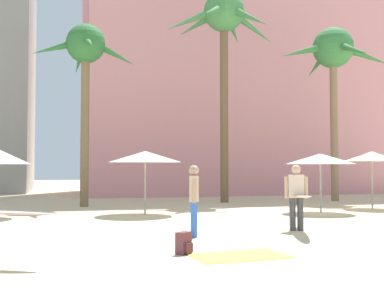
% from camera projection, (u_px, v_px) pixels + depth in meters
% --- Properties ---
extents(hotel_pink, '(19.65, 9.28, 18.79)m').
position_uv_depth(hotel_pink, '(233.00, 52.00, 33.64)').
color(hotel_pink, pink).
rests_on(hotel_pink, ground).
extents(palm_tree_far_left, '(6.00, 5.90, 8.57)m').
position_uv_depth(palm_tree_far_left, '(333.00, 56.00, 24.64)').
color(palm_tree_far_left, '#896B4C').
rests_on(palm_tree_far_left, ground).
extents(palm_tree_left, '(5.63, 5.19, 10.04)m').
position_uv_depth(palm_tree_left, '(224.00, 25.00, 23.73)').
color(palm_tree_left, brown).
rests_on(palm_tree_left, ground).
extents(palm_tree_center, '(4.42, 4.39, 7.72)m').
position_uv_depth(palm_tree_center, '(85.00, 56.00, 21.10)').
color(palm_tree_center, brown).
rests_on(palm_tree_center, ground).
extents(cafe_umbrella_0, '(2.18, 2.18, 2.28)m').
position_uv_depth(cafe_umbrella_0, '(372.00, 156.00, 19.99)').
color(cafe_umbrella_0, gray).
rests_on(cafe_umbrella_0, ground).
extents(cafe_umbrella_2, '(2.53, 2.53, 2.14)m').
position_uv_depth(cafe_umbrella_2, '(320.00, 159.00, 18.18)').
color(cafe_umbrella_2, gray).
rests_on(cafe_umbrella_2, ground).
extents(cafe_umbrella_3, '(2.59, 2.59, 2.22)m').
position_uv_depth(cafe_umbrella_3, '(145.00, 157.00, 17.49)').
color(cafe_umbrella_3, gray).
rests_on(cafe_umbrella_3, ground).
extents(beach_towel, '(1.87, 1.27, 0.01)m').
position_uv_depth(beach_towel, '(240.00, 256.00, 9.25)').
color(beach_towel, '#F4CC4C').
rests_on(beach_towel, ground).
extents(backpack, '(0.35, 0.35, 0.42)m').
position_uv_depth(backpack, '(184.00, 244.00, 9.47)').
color(backpack, brown).
rests_on(backpack, ground).
extents(person_near_left, '(1.43, 3.00, 1.71)m').
position_uv_depth(person_near_left, '(298.00, 195.00, 12.88)').
color(person_near_left, '#3D3D42').
rests_on(person_near_left, ground).
extents(person_near_right, '(0.31, 0.61, 1.70)m').
position_uv_depth(person_near_right, '(194.00, 197.00, 11.86)').
color(person_near_right, blue).
rests_on(person_near_right, ground).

